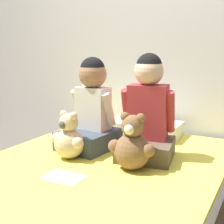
# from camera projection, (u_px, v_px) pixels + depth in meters

# --- Properties ---
(wall_behind_bed) EXTENTS (8.00, 0.06, 2.50)m
(wall_behind_bed) POSITION_uv_depth(u_px,v_px,m) (158.00, 31.00, 2.51)
(wall_behind_bed) COLOR silver
(wall_behind_bed) RESTS_ON ground_plane
(bed) EXTENTS (1.38, 1.85, 0.45)m
(bed) POSITION_uv_depth(u_px,v_px,m) (95.00, 202.00, 1.85)
(bed) COLOR #473828
(bed) RESTS_ON ground_plane
(child_on_left) EXTENTS (0.36, 0.40, 0.61)m
(child_on_left) POSITION_uv_depth(u_px,v_px,m) (91.00, 110.00, 2.10)
(child_on_left) COLOR #384251
(child_on_left) RESTS_ON bed
(child_on_right) EXTENTS (0.38, 0.38, 0.64)m
(child_on_right) POSITION_uv_depth(u_px,v_px,m) (147.00, 113.00, 1.91)
(child_on_right) COLOR brown
(child_on_right) RESTS_ON bed
(teddy_bear_held_by_left_child) EXTENTS (0.25, 0.19, 0.30)m
(teddy_bear_held_by_left_child) POSITION_uv_depth(u_px,v_px,m) (69.00, 139.00, 1.91)
(teddy_bear_held_by_left_child) COLOR #D1B78E
(teddy_bear_held_by_left_child) RESTS_ON bed
(teddy_bear_held_by_right_child) EXTENTS (0.27, 0.20, 0.32)m
(teddy_bear_held_by_right_child) POSITION_uv_depth(u_px,v_px,m) (132.00, 146.00, 1.73)
(teddy_bear_held_by_right_child) COLOR brown
(teddy_bear_held_by_right_child) RESTS_ON bed
(pillow_at_headboard) EXTENTS (0.56, 0.31, 0.11)m
(pillow_at_headboard) POSITION_uv_depth(u_px,v_px,m) (144.00, 128.00, 2.43)
(pillow_at_headboard) COLOR silver
(pillow_at_headboard) RESTS_ON bed
(sign_card) EXTENTS (0.21, 0.15, 0.00)m
(sign_card) POSITION_uv_depth(u_px,v_px,m) (64.00, 177.00, 1.64)
(sign_card) COLOR white
(sign_card) RESTS_ON bed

